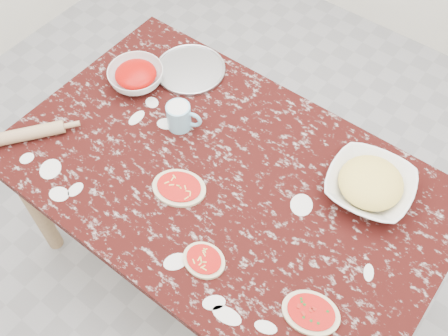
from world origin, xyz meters
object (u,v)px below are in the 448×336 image
pizza_tray (190,70)px  flour_mug (180,116)px  sauce_bowl (136,77)px  cheese_bowl (369,186)px  rolling_pin (30,133)px  worktable (224,188)px

pizza_tray → flour_mug: 0.30m
sauce_bowl → cheese_bowl: 1.02m
pizza_tray → cheese_bowl: size_ratio=0.96×
cheese_bowl → sauce_bowl: bearing=-174.1°
sauce_bowl → rolling_pin: 0.47m
pizza_tray → flour_mug: size_ratio=2.13×
sauce_bowl → cheese_bowl: (1.01, 0.11, 0.00)m
worktable → pizza_tray: 0.56m
pizza_tray → flour_mug: (0.16, -0.25, 0.05)m
worktable → pizza_tray: (-0.44, 0.34, 0.09)m
cheese_bowl → flour_mug: bearing=-166.6°
pizza_tray → rolling_pin: 0.69m
worktable → sauce_bowl: size_ratio=7.04×
pizza_tray → rolling_pin: (-0.25, -0.64, 0.02)m
worktable → cheese_bowl: size_ratio=5.32×
flour_mug → rolling_pin: flour_mug is taller
pizza_tray → sauce_bowl: size_ratio=1.27×
worktable → pizza_tray: bearing=142.3°
cheese_bowl → rolling_pin: (-1.14, -0.56, -0.01)m
worktable → flour_mug: size_ratio=11.79×
sauce_bowl → flour_mug: bearing=-12.8°
sauce_bowl → cheese_bowl: cheese_bowl is taller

